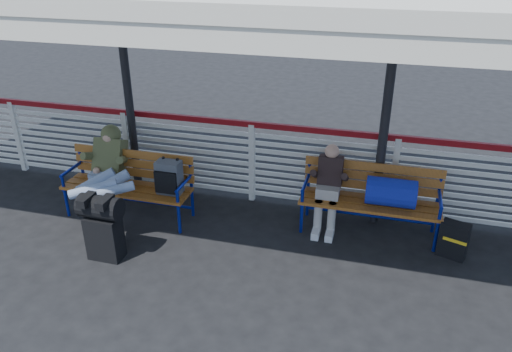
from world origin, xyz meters
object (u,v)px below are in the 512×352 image
(traveler_man, at_px, (104,178))
(suitcase_side, at_px, (453,240))
(companion_person, at_px, (328,187))
(luggage_stack, at_px, (103,225))
(bench_right, at_px, (382,193))
(bench_left, at_px, (141,178))

(traveler_man, relative_size, suitcase_side, 3.54)
(companion_person, xyz_separation_m, suitcase_side, (1.60, -0.30, -0.37))
(luggage_stack, xyz_separation_m, traveler_man, (-0.35, 0.69, 0.25))
(bench_right, bearing_deg, bench_left, -172.66)
(bench_right, relative_size, suitcase_side, 3.90)
(bench_left, height_order, companion_person, companion_person)
(luggage_stack, relative_size, bench_left, 0.47)
(luggage_stack, height_order, traveler_man, traveler_man)
(bench_right, bearing_deg, traveler_man, -167.93)
(traveler_man, distance_m, suitcase_side, 4.50)
(bench_right, bearing_deg, luggage_stack, -155.69)
(companion_person, height_order, suitcase_side, companion_person)
(traveler_man, bearing_deg, bench_right, 12.07)
(bench_left, xyz_separation_m, bench_right, (3.19, 0.41, 0.01))
(companion_person, bearing_deg, bench_left, -170.71)
(luggage_stack, distance_m, bench_left, 1.04)
(bench_left, distance_m, companion_person, 2.54)
(bench_left, relative_size, companion_person, 1.57)
(bench_right, height_order, traveler_man, traveler_man)
(bench_right, relative_size, traveler_man, 1.10)
(bench_left, bearing_deg, suitcase_side, 1.56)
(bench_right, distance_m, companion_person, 0.69)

